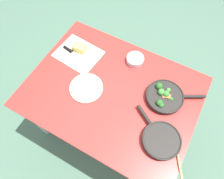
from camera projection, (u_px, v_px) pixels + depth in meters
ground_plane at (112, 124)px, 2.08m from camera, size 14.00×14.00×0.00m
dining_table_red at (112, 96)px, 1.49m from camera, size 1.20×0.90×0.75m
skillet_broccoli at (165, 96)px, 1.37m from camera, size 0.38×0.28×0.08m
skillet_eggs at (161, 140)px, 1.23m from camera, size 0.35×0.27×0.05m
wooden_spoon at (178, 158)px, 1.20m from camera, size 0.21×0.33×0.02m
parchment_sheet at (78, 54)px, 1.57m from camera, size 0.36×0.30×0.00m
grater_knife at (73, 53)px, 1.56m from camera, size 0.28×0.07×0.02m
cheese_block at (80, 47)px, 1.56m from camera, size 0.10×0.08×0.06m
dinner_plate_stack at (86, 87)px, 1.41m from camera, size 0.24×0.24×0.03m
prep_bowl_steel at (135, 60)px, 1.52m from camera, size 0.13×0.13×0.04m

